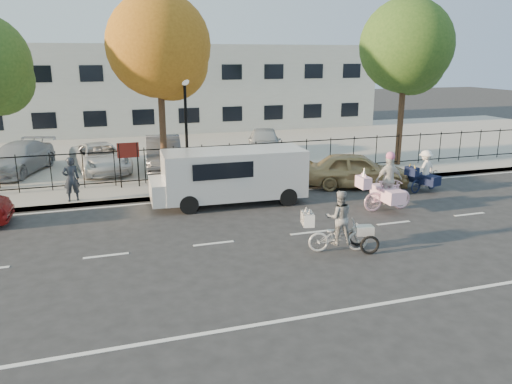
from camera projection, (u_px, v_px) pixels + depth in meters
name	position (u px, v px, depth m)	size (l,w,h in m)	color
ground	(214.00, 244.00, 14.46)	(120.00, 120.00, 0.00)	#333334
road_markings	(214.00, 243.00, 14.46)	(60.00, 9.52, 0.01)	silver
curb	(184.00, 196.00, 19.08)	(60.00, 0.10, 0.15)	#A8A399
sidewalk	(179.00, 189.00, 20.04)	(60.00, 2.20, 0.15)	#A8A399
parking_lot	(153.00, 151.00, 28.21)	(60.00, 15.60, 0.15)	#A8A399
iron_fence	(174.00, 164.00, 20.83)	(58.00, 0.06, 1.50)	black
building	(135.00, 88.00, 36.62)	(34.00, 10.00, 6.00)	silver
lamppost	(186.00, 111.00, 20.03)	(0.36, 0.36, 4.33)	black
street_sign	(128.00, 156.00, 19.78)	(0.85, 0.06, 1.80)	black
zebra_trike	(339.00, 228.00, 13.75)	(2.04, 1.08, 1.74)	silver
unicorn_bike	(387.00, 189.00, 17.37)	(2.06, 1.43, 2.10)	#F6BBD4
bull_bike	(424.00, 175.00, 19.87)	(1.85, 1.31, 1.67)	#101835
white_van	(231.00, 174.00, 18.12)	(5.65, 2.10, 1.98)	white
gold_sedan	(356.00, 170.00, 20.49)	(1.70, 4.23, 1.44)	tan
pedestrian	(71.00, 179.00, 17.99)	(0.59, 0.39, 1.63)	black
lot_car_a	(18.00, 158.00, 22.37)	(1.89, 4.64, 1.35)	#A8ABB0
lot_car_b	(100.00, 158.00, 22.72)	(2.08, 4.52, 1.26)	silver
lot_car_c	(163.00, 152.00, 23.33)	(1.56, 4.48, 1.48)	#54565C
lot_car_d	(264.00, 142.00, 26.39)	(1.69, 4.21, 1.44)	#AEB3B6
tree_mid	(162.00, 51.00, 20.43)	(4.25, 4.25, 7.80)	#442D1D
tree_east	(408.00, 50.00, 23.01)	(4.28, 4.28, 7.85)	#442D1D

